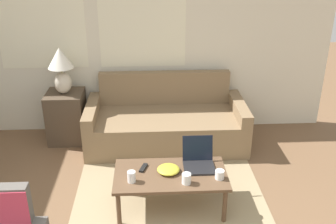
{
  "coord_description": "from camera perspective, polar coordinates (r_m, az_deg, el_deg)",
  "views": [
    {
      "loc": [
        0.63,
        -1.55,
        2.49
      ],
      "look_at": [
        0.82,
        2.29,
        0.75
      ],
      "focal_mm": 42.0,
      "sensor_mm": 36.0,
      "label": 1
    }
  ],
  "objects": [
    {
      "name": "tv_remote",
      "position": [
        3.89,
        -3.59,
        -8.09
      ],
      "size": [
        0.09,
        0.16,
        0.02
      ],
      "color": "black",
      "rests_on": "coffee_table"
    },
    {
      "name": "laptop",
      "position": [
        3.92,
        4.45,
        -6.99
      ],
      "size": [
        0.3,
        0.33,
        0.27
      ],
      "color": "black",
      "rests_on": "coffee_table"
    },
    {
      "name": "cup_white",
      "position": [
        3.66,
        2.69,
        -9.64
      ],
      "size": [
        0.09,
        0.09,
        0.1
      ],
      "color": "white",
      "rests_on": "coffee_table"
    },
    {
      "name": "rug",
      "position": [
        4.57,
        -0.11,
        -8.55
      ],
      "size": [
        1.95,
        2.0,
        0.01
      ],
      "color": "#9E8966",
      "rests_on": "ground_plane"
    },
    {
      "name": "coffee_table",
      "position": [
        3.84,
        0.37,
        -9.43
      ],
      "size": [
        1.09,
        0.59,
        0.39
      ],
      "color": "brown",
      "rests_on": "ground_plane"
    },
    {
      "name": "side_table",
      "position": [
        5.27,
        -14.47,
        -0.65
      ],
      "size": [
        0.46,
        0.46,
        0.66
      ],
      "color": "#4C3D2D",
      "rests_on": "ground_plane"
    },
    {
      "name": "couch",
      "position": [
        5.07,
        -0.32,
        -1.7
      ],
      "size": [
        1.99,
        0.91,
        0.85
      ],
      "color": "#846B4C",
      "rests_on": "ground_plane"
    },
    {
      "name": "snack_bowl",
      "position": [
        3.83,
        0.07,
        -8.33
      ],
      "size": [
        0.22,
        0.22,
        0.06
      ],
      "color": "gold",
      "rests_on": "coffee_table"
    },
    {
      "name": "wall_back",
      "position": [
        5.19,
        -10.01,
        10.86
      ],
      "size": [
        6.07,
        0.06,
        2.6
      ],
      "color": "silver",
      "rests_on": "ground_plane"
    },
    {
      "name": "table_lamp",
      "position": [
        5.03,
        -15.28,
        6.41
      ],
      "size": [
        0.31,
        0.31,
        0.59
      ],
      "color": "beige",
      "rests_on": "side_table"
    },
    {
      "name": "cup_navy",
      "position": [
        3.76,
        7.51,
        -8.99
      ],
      "size": [
        0.09,
        0.09,
        0.09
      ],
      "color": "white",
      "rests_on": "coffee_table"
    },
    {
      "name": "cup_yellow",
      "position": [
        3.69,
        -5.33,
        -9.33
      ],
      "size": [
        0.08,
        0.08,
        0.11
      ],
      "color": "white",
      "rests_on": "coffee_table"
    }
  ]
}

